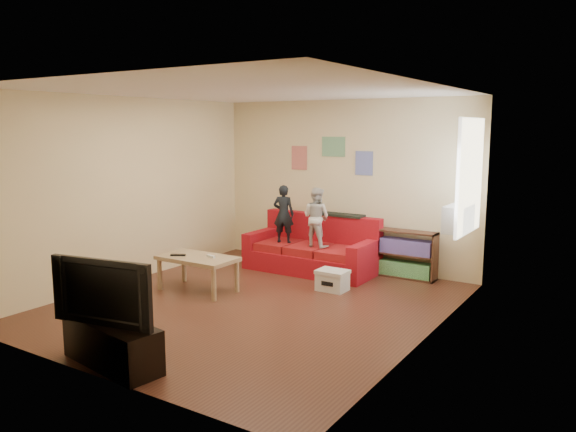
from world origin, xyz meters
The scene contains 17 objects.
room_shell centered at (0.00, 0.00, 1.35)m, with size 4.52×5.02×2.72m.
sofa centered at (-0.25, 1.94, 0.30)m, with size 2.05×0.94×0.90m.
child_a centered at (-0.70, 1.77, 0.90)m, with size 0.34×0.22×0.93m, color black.
child_b centered at (-0.10, 1.77, 0.89)m, with size 0.45×0.35×0.92m, color beige.
coffee_table centered at (-1.03, 0.07, 0.42)m, with size 1.09×0.60×0.49m.
remote centered at (-1.28, -0.05, 0.50)m, with size 0.21×0.05×0.02m, color black.
game_controller centered at (-0.83, 0.12, 0.51)m, with size 0.15×0.04×0.03m, color silver.
bookshelf centered at (1.17, 2.30, 0.32)m, with size 0.91×0.27×0.73m.
window centered at (2.22, 1.65, 1.64)m, with size 0.04×1.08×1.48m, color white.
ac_unit centered at (2.10, 1.65, 1.08)m, with size 0.28×0.55×0.35m, color #B7B2A3.
artwork_left centered at (-0.85, 2.48, 1.75)m, with size 0.30×0.01×0.40m, color #D87266.
artwork_center centered at (-0.20, 2.48, 1.95)m, with size 0.42×0.01×0.32m, color #72B27F.
artwork_right centered at (0.35, 2.48, 1.70)m, with size 0.30×0.01×0.38m, color #727FCC.
file_box centered at (0.55, 1.10, 0.15)m, with size 0.42×0.32×0.29m.
tv_stand centered at (-0.05, -2.25, 0.22)m, with size 1.16×0.39×0.43m, color black.
television centered at (-0.05, -2.25, 0.75)m, with size 1.10×0.15×0.63m, color black.
tissue centered at (0.58, 1.12, 0.05)m, with size 0.10×0.10×0.10m, color white.
Camera 1 is at (4.12, -5.64, 2.26)m, focal length 35.00 mm.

